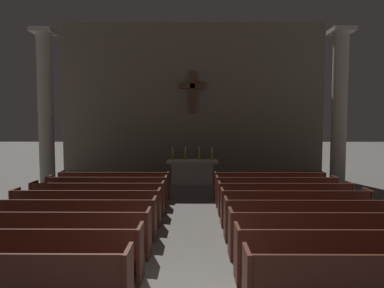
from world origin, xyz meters
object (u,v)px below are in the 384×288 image
at_px(pew_left_row_3, 54,233).
at_px(pew_right_row_5, 295,208).
at_px(pew_right_row_6, 284,198).
at_px(pew_left_row_4, 73,218).
at_px(pew_left_row_8, 115,185).
at_px(pew_right_row_7, 276,191).
at_px(pew_left_row_2, 29,253).
at_px(pew_left_row_5, 87,207).
at_px(pew_right_row_8, 269,185).
at_px(candlestick_outer_right, 212,156).
at_px(pew_right_row_3, 326,234).
at_px(pew_right_row_2, 349,254).
at_px(candlestick_inner_left, 185,156).
at_px(pew_left_row_7, 107,191).
at_px(candlestick_outer_left, 173,156).
at_px(pew_right_row_4, 308,219).
at_px(pew_right_row_1, 384,283).
at_px(column_right_second, 339,112).
at_px(column_left_second, 46,112).
at_px(candlestick_inner_right, 199,156).
at_px(pew_left_row_6, 98,198).
at_px(altar, 192,171).

height_order(pew_left_row_3, pew_right_row_5, same).
xyz_separation_m(pew_left_row_3, pew_right_row_6, (5.33, 3.03, 0.00)).
xyz_separation_m(pew_left_row_4, pew_right_row_6, (5.33, 2.02, 0.00)).
bearing_deg(pew_left_row_8, pew_right_row_7, -10.71).
relative_size(pew_left_row_2, pew_left_row_5, 1.00).
xyz_separation_m(pew_left_row_4, pew_right_row_8, (5.33, 4.03, 0.00)).
xyz_separation_m(pew_left_row_2, pew_right_row_5, (5.33, 3.03, 0.00)).
bearing_deg(candlestick_outer_right, pew_left_row_3, -113.73).
height_order(pew_right_row_3, pew_right_row_7, same).
height_order(pew_right_row_2, pew_right_row_7, same).
xyz_separation_m(pew_left_row_5, candlestick_inner_left, (2.37, 5.98, 0.71)).
xyz_separation_m(pew_left_row_3, candlestick_inner_left, (2.37, 8.00, 0.71)).
bearing_deg(pew_left_row_3, pew_left_row_8, 90.00).
distance_m(pew_left_row_4, pew_left_row_7, 3.03).
bearing_deg(pew_left_row_4, pew_right_row_8, 37.12).
bearing_deg(pew_left_row_2, pew_left_row_4, 90.00).
xyz_separation_m(pew_left_row_3, candlestick_outer_left, (1.82, 8.00, 0.71)).
distance_m(pew_right_row_4, pew_right_row_6, 2.02).
relative_size(pew_left_row_2, candlestick_outer_left, 6.49).
bearing_deg(pew_right_row_8, candlestick_outer_right, 121.58).
relative_size(pew_right_row_1, pew_right_row_8, 1.00).
bearing_deg(pew_left_row_3, pew_right_row_1, -20.73).
height_order(pew_right_row_8, column_right_second, column_right_second).
relative_size(pew_left_row_2, column_right_second, 0.60).
distance_m(pew_left_row_5, pew_right_row_5, 5.33).
height_order(pew_right_row_7, column_left_second, column_left_second).
bearing_deg(candlestick_inner_right, pew_left_row_6, -120.82).
height_order(pew_left_row_5, pew_right_row_1, same).
xyz_separation_m(pew_left_row_7, pew_right_row_1, (5.33, -6.05, 0.00)).
height_order(pew_left_row_6, candlestick_outer_right, candlestick_outer_right).
relative_size(pew_right_row_1, candlestick_outer_left, 6.49).
xyz_separation_m(pew_right_row_1, candlestick_inner_right, (-2.37, 10.01, 0.71)).
bearing_deg(pew_right_row_2, column_right_second, 68.25).
xyz_separation_m(pew_right_row_2, column_left_second, (-8.53, 8.01, 2.59)).
height_order(candlestick_outer_left, candlestick_outer_right, same).
distance_m(pew_right_row_8, candlestick_inner_left, 4.24).
distance_m(pew_left_row_7, pew_left_row_8, 1.01).
height_order(pew_right_row_3, pew_right_row_6, same).
bearing_deg(altar, candlestick_outer_left, 180.00).
height_order(pew_right_row_3, column_left_second, column_left_second).
relative_size(pew_right_row_4, pew_right_row_6, 1.00).
height_order(pew_right_row_3, altar, altar).
bearing_deg(candlestick_outer_left, pew_right_row_7, -48.41).
distance_m(pew_left_row_3, candlestick_inner_right, 8.56).
bearing_deg(pew_right_row_3, column_left_second, 140.60).
relative_size(pew_left_row_4, pew_left_row_6, 1.00).
distance_m(pew_left_row_8, pew_right_row_6, 5.70).
relative_size(pew_left_row_4, pew_right_row_4, 1.00).
distance_m(pew_left_row_5, column_left_second, 6.46).
distance_m(pew_left_row_8, pew_right_row_5, 6.13).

